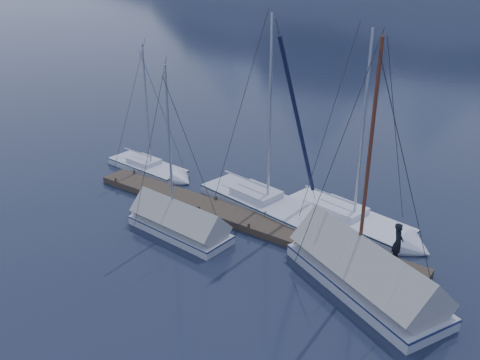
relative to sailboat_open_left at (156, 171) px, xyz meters
The scene contains 9 objects.
ground 8.53m from the sailboat_open_left, 27.97° to the right, with size 1000.00×1000.00×0.00m, color black.
dock 7.79m from the sailboat_open_left, 14.87° to the right, with size 18.00×1.50×0.54m.
mooring_posts 7.31m from the sailboat_open_left, 15.88° to the right, with size 15.12×1.52×0.35m.
sailboat_open_left is the anchor object (origin of this frame).
sailboat_open_mid 8.44m from the sailboat_open_left, ahead, with size 8.19×3.73×10.49m.
sailboat_open_right 12.70m from the sailboat_open_left, ahead, with size 7.84×3.64×10.02m.
sailboat_covered_near 14.41m from the sailboat_open_left, 13.51° to the right, with size 8.31×5.67×10.47m.
sailboat_covered_far 7.09m from the sailboat_open_left, 39.65° to the right, with size 6.17×2.58×8.50m.
person 15.15m from the sailboat_open_left, ahead, with size 0.63×0.41×1.73m, color black.
Camera 1 is at (12.64, -15.61, 11.71)m, focal length 38.00 mm.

